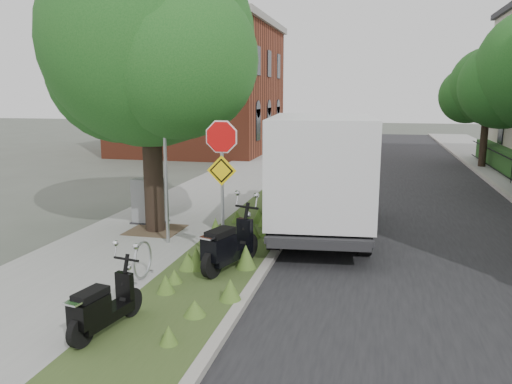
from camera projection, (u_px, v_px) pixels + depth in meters
ground at (282, 285)px, 9.93m from camera, size 120.00×120.00×0.00m
sidewalk_near at (225, 185)px, 20.43m from camera, size 3.50×60.00×0.12m
verge at (291, 188)px, 19.80m from camera, size 2.00×60.00×0.12m
kerb_near at (316, 189)px, 19.57m from camera, size 0.20×60.00×0.13m
road at (409, 195)px, 18.78m from camera, size 7.00×60.00×0.01m
kerb_far at (510, 198)px, 17.96m from camera, size 0.20×60.00×0.13m
street_tree_main at (147, 51)px, 12.67m from camera, size 6.21×5.54×7.66m
bare_post at (165, 163)px, 11.97m from camera, size 0.08×0.08×4.00m
bike_hoop at (142, 260)px, 9.88m from camera, size 0.06×0.78×0.77m
sign_assembly at (222, 163)px, 10.36m from camera, size 0.94×0.08×3.22m
brick_building at (201, 87)px, 32.29m from camera, size 9.40×10.40×8.30m
far_tree_c at (487, 90)px, 24.78m from camera, size 4.37×3.89×5.93m
scooter_near at (99, 312)px, 7.53m from camera, size 0.53×1.62×0.78m
scooter_far at (225, 250)px, 10.29m from camera, size 0.80×1.90×0.93m
box_truck at (321, 169)px, 13.20m from camera, size 2.97×6.24×2.73m
utility_cabinet at (149, 202)px, 14.16m from camera, size 0.98×0.68×1.27m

